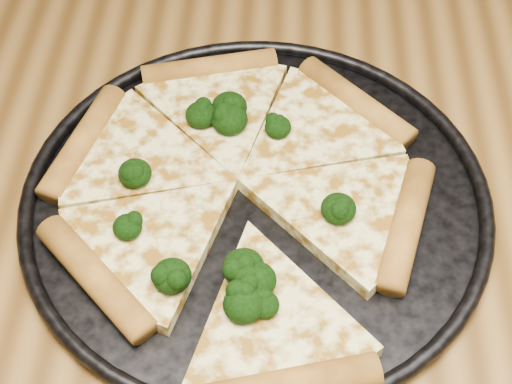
{
  "coord_description": "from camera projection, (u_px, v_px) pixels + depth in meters",
  "views": [
    {
      "loc": [
        -0.1,
        -0.38,
        1.25
      ],
      "look_at": [
        -0.12,
        0.01,
        0.77
      ],
      "focal_mm": 53.85,
      "sensor_mm": 36.0,
      "label": 1
    }
  ],
  "objects": [
    {
      "name": "broccoli_florets",
      "position": [
        229.0,
        206.0,
        0.6
      ],
      "size": [
        0.19,
        0.23,
        0.02
      ],
      "color": "black",
      "rests_on": "pizza"
    },
    {
      "name": "pizza_pan",
      "position": [
        256.0,
        198.0,
        0.63
      ],
      "size": [
        0.39,
        0.39,
        0.02
      ],
      "color": "black",
      "rests_on": "dining_table"
    },
    {
      "name": "dining_table",
      "position": [
        385.0,
        282.0,
        0.69
      ],
      "size": [
        1.2,
        0.9,
        0.75
      ],
      "color": "brown",
      "rests_on": "ground"
    },
    {
      "name": "pizza",
      "position": [
        239.0,
        188.0,
        0.63
      ],
      "size": [
        0.33,
        0.37,
        0.02
      ],
      "rotation": [
        0.0,
        0.0,
        0.25
      ],
      "color": "#FFF89C",
      "rests_on": "pizza_pan"
    }
  ]
}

